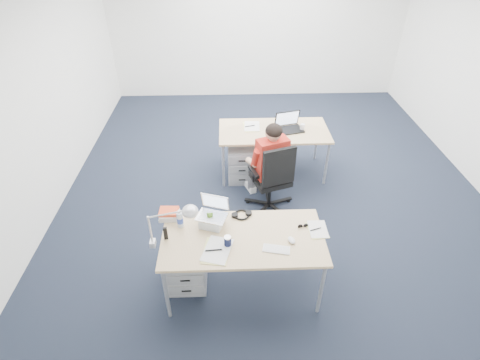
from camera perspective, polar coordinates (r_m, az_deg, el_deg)
name	(u,v)px	position (r m, az deg, el deg)	size (l,w,h in m)	color
floor	(273,187)	(5.57, 4.99, -1.13)	(7.00, 7.00, 0.00)	black
room	(280,75)	(4.75, 6.08, 15.64)	(6.02, 7.02, 2.80)	white
desk_near	(243,241)	(3.75, 0.45, -9.23)	(1.60, 0.80, 0.73)	tan
desk_far	(274,133)	(5.56, 5.16, 7.15)	(1.60, 0.80, 0.73)	tan
office_chair	(271,191)	(5.02, 4.71, -1.61)	(0.83, 0.83, 1.05)	black
seated_person	(267,163)	(4.96, 4.12, 2.62)	(0.55, 0.76, 1.26)	red
drawer_pedestal_near	(187,262)	(4.15, -8.05, -12.22)	(0.40, 0.50, 0.55)	#AAACAF
drawer_pedestal_far	(241,161)	(5.63, 0.21, 2.86)	(0.40, 0.50, 0.55)	#AAACAF
silver_laptop	(211,214)	(3.75, -4.37, -5.12)	(0.29, 0.23, 0.31)	silver
wireless_keyboard	(276,249)	(3.61, 5.56, -10.44)	(0.26, 0.11, 0.01)	white
computer_mouse	(292,240)	(3.69, 7.85, -9.07)	(0.06, 0.10, 0.04)	white
headphones	(242,214)	(3.94, 0.26, -5.24)	(0.22, 0.17, 0.04)	black
can_koozie	(228,241)	(3.60, -1.89, -9.30)	(0.07, 0.07, 0.11)	#121838
water_bottle	(180,218)	(3.81, -9.14, -5.81)	(0.06, 0.06, 0.21)	silver
bear_figurine	(210,219)	(3.80, -4.58, -5.92)	(0.09, 0.06, 0.16)	#3B711E
book_stack	(170,214)	(3.96, -10.69, -5.13)	(0.21, 0.16, 0.10)	silver
cordless_phone	(166,233)	(3.72, -11.28, -7.97)	(0.04, 0.02, 0.14)	black
papers_left	(216,251)	(3.59, -3.65, -10.74)	(0.24, 0.34, 0.01)	#E9E687
papers_right	(317,230)	(3.86, 11.68, -7.44)	(0.18, 0.26, 0.01)	#E9E687
sunglasses	(303,226)	(3.87, 9.58, -6.92)	(0.11, 0.05, 0.03)	black
desk_lamp	(166,226)	(3.53, -11.24, -6.88)	(0.43, 0.16, 0.49)	silver
dark_laptop	(290,122)	(5.50, 7.69, 8.74)	(0.37, 0.36, 0.27)	black
far_cup	(302,127)	(5.57, 9.48, 7.94)	(0.07, 0.07, 0.10)	white
far_papers	(251,127)	(5.61, 1.73, 8.12)	(0.22, 0.32, 0.01)	white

